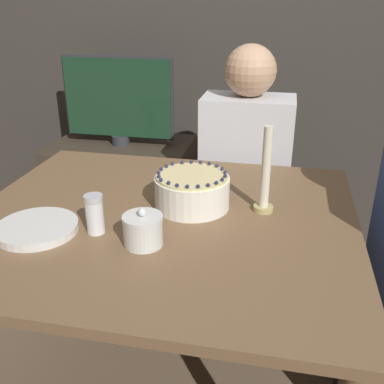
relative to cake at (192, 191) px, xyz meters
name	(u,v)px	position (x,y,z in m)	size (l,w,h in m)	color
wall_behind	(226,15)	(-0.08, 1.31, 0.47)	(8.00, 0.05, 2.60)	#38332D
dining_table	(162,249)	(-0.08, -0.09, -0.18)	(1.21, 1.06, 0.77)	brown
cake	(192,191)	(0.00, 0.00, 0.00)	(0.24, 0.24, 0.12)	white
sugar_bowl	(142,230)	(-0.08, -0.27, -0.01)	(0.11, 0.11, 0.11)	silver
sugar_shaker	(95,214)	(-0.24, -0.23, 0.00)	(0.05, 0.05, 0.12)	white
plate_stack	(37,228)	(-0.41, -0.26, -0.04)	(0.24, 0.24, 0.02)	silver
candle	(265,178)	(0.23, 0.01, 0.06)	(0.06, 0.06, 0.28)	tan
person_man_blue_shirt	(244,196)	(0.12, 0.64, -0.29)	(0.40, 0.34, 1.22)	#595960
side_cabinet	(124,195)	(-0.62, 1.00, -0.51)	(0.77, 0.53, 0.63)	#382D23
tv_monitor	(118,100)	(-0.62, 1.00, 0.05)	(0.62, 0.10, 0.48)	#2D2D33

